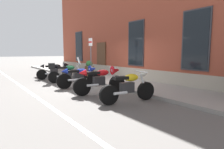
% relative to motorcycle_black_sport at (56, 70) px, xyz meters
% --- Properties ---
extents(ground_plane, '(140.00, 140.00, 0.00)m').
position_rel_motorcycle_black_sport_xyz_m(ground_plane, '(3.36, 0.94, -0.55)').
color(ground_plane, '#565451').
extents(sidewalk, '(26.99, 2.48, 0.12)m').
position_rel_motorcycle_black_sport_xyz_m(sidewalk, '(3.36, 2.18, -0.49)').
color(sidewalk, gray).
rests_on(sidewalk, ground_plane).
extents(lane_stripe, '(26.99, 0.12, 0.01)m').
position_rel_motorcycle_black_sport_xyz_m(lane_stripe, '(3.36, -2.26, -0.55)').
color(lane_stripe, silver).
rests_on(lane_stripe, ground_plane).
extents(brick_pub_facade, '(20.99, 6.34, 8.64)m').
position_rel_motorcycle_black_sport_xyz_m(brick_pub_facade, '(3.36, 6.54, 3.76)').
color(brick_pub_facade, brown).
rests_on(brick_pub_facade, ground_plane).
extents(motorcycle_black_sport, '(0.66, 2.09, 1.01)m').
position_rel_motorcycle_black_sport_xyz_m(motorcycle_black_sport, '(0.00, 0.00, 0.00)').
color(motorcycle_black_sport, black).
rests_on(motorcycle_black_sport, ground_plane).
extents(motorcycle_green_touring, '(0.96, 1.95, 1.34)m').
position_rel_motorcycle_black_sport_xyz_m(motorcycle_green_touring, '(1.70, -0.11, 0.00)').
color(motorcycle_green_touring, black).
rests_on(motorcycle_green_touring, ground_plane).
extents(motorcycle_blue_sport, '(0.62, 2.11, 1.00)m').
position_rel_motorcycle_black_sport_xyz_m(motorcycle_blue_sport, '(3.38, -0.08, -0.01)').
color(motorcycle_blue_sport, black).
rests_on(motorcycle_blue_sport, ground_plane).
extents(motorcycle_red_sport, '(0.67, 2.12, 1.07)m').
position_rel_motorcycle_black_sport_xyz_m(motorcycle_red_sport, '(5.06, -0.04, 0.02)').
color(motorcycle_red_sport, black).
rests_on(motorcycle_red_sport, ground_plane).
extents(motorcycle_yellow_naked, '(0.64, 1.98, 0.99)m').
position_rel_motorcycle_black_sport_xyz_m(motorcycle_yellow_naked, '(6.62, -0.06, -0.07)').
color(motorcycle_yellow_naked, black).
rests_on(motorcycle_yellow_naked, ground_plane).
extents(parking_sign, '(0.36, 0.07, 2.32)m').
position_rel_motorcycle_black_sport_xyz_m(parking_sign, '(1.58, 1.51, 1.07)').
color(parking_sign, '#4C4C51').
rests_on(parking_sign, sidewalk).
extents(barrel_planter, '(0.58, 0.58, 0.99)m').
position_rel_motorcycle_black_sport_xyz_m(barrel_planter, '(1.17, 1.63, -0.00)').
color(barrel_planter, brown).
rests_on(barrel_planter, sidewalk).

